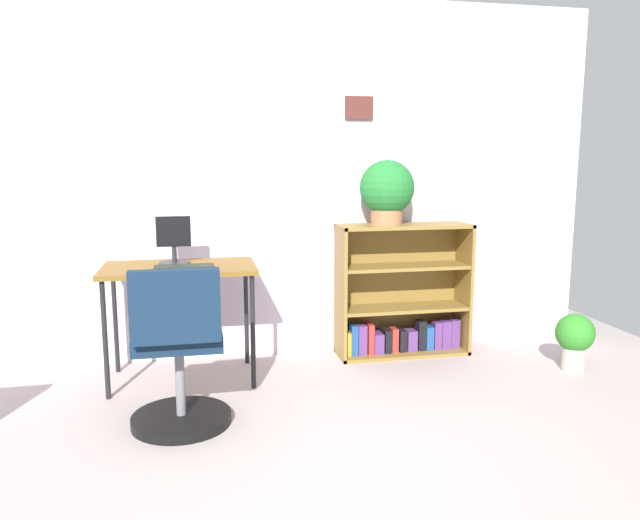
{
  "coord_description": "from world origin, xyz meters",
  "views": [
    {
      "loc": [
        -0.26,
        -2.05,
        1.37
      ],
      "look_at": [
        0.4,
        1.15,
        0.83
      ],
      "focal_mm": 34.0,
      "sensor_mm": 36.0,
      "label": 1
    }
  ],
  "objects_px": {
    "desk": "(180,276)",
    "potted_plant_floor": "(575,337)",
    "bookshelf_low": "(401,298)",
    "monitor": "(174,242)",
    "keyboard": "(184,267)",
    "potted_plant_on_shelf": "(387,190)",
    "office_chair": "(179,359)"
  },
  "relations": [
    {
      "from": "office_chair",
      "to": "potted_plant_floor",
      "type": "xyz_separation_m",
      "value": [
        2.51,
        0.38,
        -0.15
      ]
    },
    {
      "from": "keyboard",
      "to": "potted_plant_floor",
      "type": "height_order",
      "value": "keyboard"
    },
    {
      "from": "office_chair",
      "to": "bookshelf_low",
      "type": "xyz_separation_m",
      "value": [
        1.52,
        0.98,
        0.02
      ]
    },
    {
      "from": "monitor",
      "to": "bookshelf_low",
      "type": "height_order",
      "value": "monitor"
    },
    {
      "from": "office_chair",
      "to": "keyboard",
      "type": "bearing_deg",
      "value": 87.15
    },
    {
      "from": "potted_plant_floor",
      "to": "office_chair",
      "type": "bearing_deg",
      "value": -171.5
    },
    {
      "from": "desk",
      "to": "potted_plant_floor",
      "type": "bearing_deg",
      "value": -7.97
    },
    {
      "from": "desk",
      "to": "bookshelf_low",
      "type": "relative_size",
      "value": 0.99
    },
    {
      "from": "potted_plant_on_shelf",
      "to": "monitor",
      "type": "bearing_deg",
      "value": -174.51
    },
    {
      "from": "bookshelf_low",
      "to": "office_chair",
      "type": "bearing_deg",
      "value": -147.15
    },
    {
      "from": "desk",
      "to": "potted_plant_on_shelf",
      "type": "bearing_deg",
      "value": 8.16
    },
    {
      "from": "desk",
      "to": "keyboard",
      "type": "distance_m",
      "value": 0.13
    },
    {
      "from": "office_chair",
      "to": "potted_plant_floor",
      "type": "relative_size",
      "value": 2.27
    },
    {
      "from": "monitor",
      "to": "bookshelf_low",
      "type": "relative_size",
      "value": 0.32
    },
    {
      "from": "monitor",
      "to": "potted_plant_on_shelf",
      "type": "relative_size",
      "value": 0.67
    },
    {
      "from": "potted_plant_floor",
      "to": "bookshelf_low",
      "type": "bearing_deg",
      "value": 148.46
    },
    {
      "from": "keyboard",
      "to": "potted_plant_on_shelf",
      "type": "xyz_separation_m",
      "value": [
        1.36,
        0.3,
        0.43
      ]
    },
    {
      "from": "bookshelf_low",
      "to": "potted_plant_floor",
      "type": "bearing_deg",
      "value": -31.54
    },
    {
      "from": "desk",
      "to": "monitor",
      "type": "relative_size",
      "value": 3.1
    },
    {
      "from": "monitor",
      "to": "potted_plant_on_shelf",
      "type": "distance_m",
      "value": 1.46
    },
    {
      "from": "desk",
      "to": "monitor",
      "type": "distance_m",
      "value": 0.21
    },
    {
      "from": "monitor",
      "to": "keyboard",
      "type": "bearing_deg",
      "value": -70.29
    },
    {
      "from": "desk",
      "to": "potted_plant_on_shelf",
      "type": "distance_m",
      "value": 1.49
    },
    {
      "from": "potted_plant_on_shelf",
      "to": "office_chair",
      "type": "bearing_deg",
      "value": -146.29
    },
    {
      "from": "monitor",
      "to": "keyboard",
      "type": "relative_size",
      "value": 0.85
    },
    {
      "from": "keyboard",
      "to": "potted_plant_on_shelf",
      "type": "bearing_deg",
      "value": 12.65
    },
    {
      "from": "keyboard",
      "to": "bookshelf_low",
      "type": "bearing_deg",
      "value": 13.62
    },
    {
      "from": "bookshelf_low",
      "to": "potted_plant_floor",
      "type": "relative_size",
      "value": 2.45
    },
    {
      "from": "monitor",
      "to": "desk",
      "type": "bearing_deg",
      "value": -65.77
    },
    {
      "from": "monitor",
      "to": "potted_plant_floor",
      "type": "height_order",
      "value": "monitor"
    },
    {
      "from": "bookshelf_low",
      "to": "desk",
      "type": "bearing_deg",
      "value": -170.46
    },
    {
      "from": "desk",
      "to": "potted_plant_floor",
      "type": "height_order",
      "value": "desk"
    }
  ]
}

